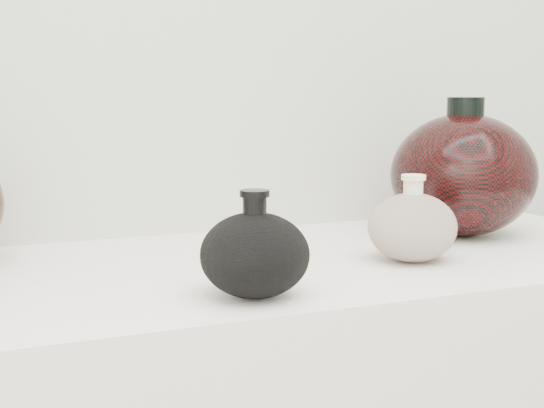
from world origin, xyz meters
name	(u,v)px	position (x,y,z in m)	size (l,w,h in m)	color
black_gourd_vase	(255,254)	(-0.12, 0.78, 0.95)	(0.15, 0.15, 0.12)	black
cream_gourd_vase	(412,227)	(0.15, 0.87, 0.95)	(0.16, 0.16, 0.12)	beige
right_round_pot	(463,174)	(0.34, 1.01, 1.00)	(0.29, 0.29, 0.23)	black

